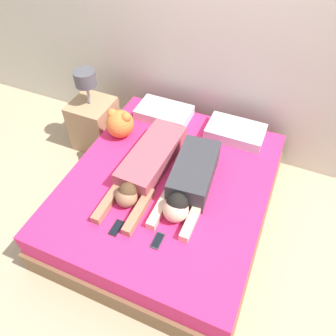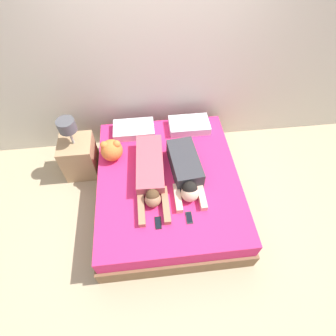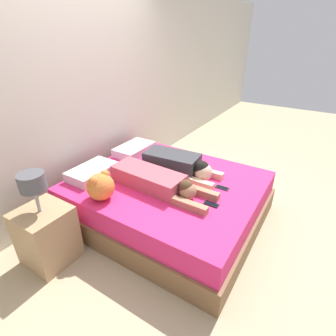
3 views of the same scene
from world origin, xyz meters
TOP-DOWN VIEW (x-y plane):
  - ground_plane at (0.00, 0.00)m, footprint 12.00×12.00m
  - wall_back at (0.00, 1.14)m, footprint 12.00×0.06m
  - bed at (0.00, 0.00)m, footprint 1.71×1.98m
  - pillow_head_left at (-0.37, 0.76)m, footprint 0.53×0.33m
  - pillow_head_right at (0.37, 0.76)m, footprint 0.53×0.33m
  - person_left at (-0.20, 0.01)m, footprint 0.34×1.14m
  - person_right at (0.20, -0.03)m, footprint 0.36×0.90m
  - cell_phone_left at (-0.17, -0.59)m, footprint 0.06×0.14m
  - cell_phone_right at (0.16, -0.57)m, footprint 0.06×0.14m
  - plush_toy at (-0.64, 0.36)m, footprint 0.26×0.26m
  - nightstand at (-1.14, 0.60)m, footprint 0.42×0.42m

SIDE VIEW (x-z plane):
  - ground_plane at x=0.00m, z-range 0.00..0.00m
  - bed at x=0.00m, z-range 0.00..0.49m
  - nightstand at x=-1.14m, z-range -0.15..0.78m
  - cell_phone_left at x=-0.17m, z-range 0.49..0.51m
  - cell_phone_right at x=0.16m, z-range 0.49..0.51m
  - pillow_head_left at x=-0.37m, z-range 0.49..0.60m
  - pillow_head_right at x=0.37m, z-range 0.49..0.60m
  - person_left at x=-0.20m, z-range 0.48..0.68m
  - person_right at x=0.20m, z-range 0.49..0.72m
  - plush_toy at x=-0.64m, z-range 0.50..0.77m
  - wall_back at x=0.00m, z-range 0.00..2.60m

